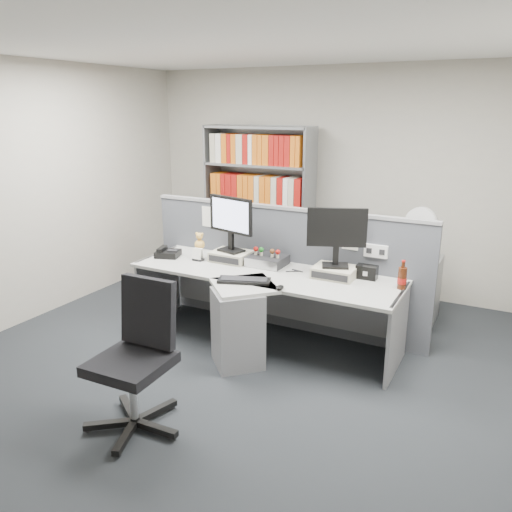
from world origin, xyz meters
The scene contains 21 objects.
ground centered at (0.00, 0.00, 0.00)m, with size 5.50×5.50×0.00m, color #292C30.
room_shell centered at (0.00, 0.00, 1.79)m, with size 5.04×5.54×2.72m.
partition centered at (0.00, 1.25, 0.65)m, with size 3.00×0.08×1.27m.
desk centered at (0.00, 0.60, 0.46)m, with size 2.60×1.20×0.72m.
monitor_riser_left centered at (-0.46, 0.98, 0.77)m, with size 0.38×0.31×0.10m.
monitor_riser_right centered at (0.64, 0.98, 0.77)m, with size 0.38×0.31×0.10m.
monitor_left centered at (-0.46, 0.98, 1.15)m, with size 0.54×0.23×0.56m.
monitor_right centered at (0.64, 0.98, 1.14)m, with size 0.51×0.24×0.54m.
desktop_pc centered at (-0.07, 1.02, 0.77)m, with size 0.35×0.32×0.09m.
figurines centered at (-0.07, 1.01, 0.87)m, with size 0.29×0.05×0.09m.
keyboard centered at (-0.03, 0.48, 0.73)m, with size 0.50×0.32×0.03m.
mouse centered at (0.34, 0.45, 0.74)m, with size 0.06×0.10×0.04m, color black.
desk_phone centered at (-1.12, 0.80, 0.76)m, with size 0.28×0.27×0.10m.
desk_calendar centered at (-0.76, 0.83, 0.77)m, with size 0.11×0.08×0.13m.
plush_toy centered at (-0.78, 0.89, 0.90)m, with size 0.10×0.10×0.18m.
speaker centered at (0.92, 1.07, 0.78)m, with size 0.19×0.10×0.13m, color black.
cola_bottle centered at (1.26, 0.95, 0.82)m, with size 0.08×0.08×0.25m.
shelving_unit centered at (-0.90, 2.44, 0.98)m, with size 1.41×0.40×2.00m.
filing_cabinet centered at (1.20, 1.99, 0.35)m, with size 0.45×0.61×0.70m.
desk_fan centered at (1.20, 1.99, 1.04)m, with size 0.33×0.19×0.55m.
office_chair centered at (-0.19, -0.79, 0.56)m, with size 0.67×0.70×1.05m.
Camera 1 is at (2.05, -3.27, 2.23)m, focal length 35.60 mm.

